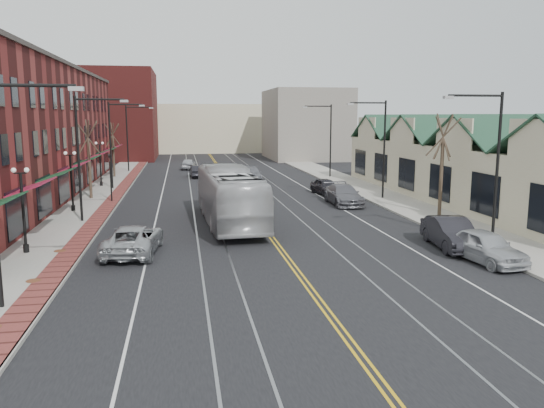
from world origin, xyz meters
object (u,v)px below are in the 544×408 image
object	(u,v)px
parked_suv	(133,240)
parked_car_b	(451,233)
transit_bus	(229,196)
parked_car_a	(485,246)
parked_car_d	(326,186)
parked_car_c	(343,195)

from	to	relation	value
parked_suv	parked_car_b	distance (m)	16.50
transit_bus	parked_car_a	distance (m)	15.90
parked_car_a	parked_car_d	size ratio (longest dim) A/B	1.09
parked_suv	parked_car_c	world-z (taller)	parked_car_c
transit_bus	parked_car_a	size ratio (longest dim) A/B	2.83
parked_suv	parked_car_d	size ratio (longest dim) A/B	1.28
parked_car_a	parked_car_c	world-z (taller)	parked_car_c
transit_bus	parked_suv	world-z (taller)	transit_bus
parked_car_b	parked_car_d	size ratio (longest dim) A/B	1.19
parked_car_d	parked_car_a	bearing A→B (deg)	-93.95
parked_car_c	parked_suv	bearing A→B (deg)	-139.00
parked_suv	parked_car_d	world-z (taller)	parked_suv
parked_car_b	parked_car_a	bearing A→B (deg)	-77.78
transit_bus	parked_car_c	world-z (taller)	transit_bus
transit_bus	parked_car_a	bearing A→B (deg)	132.19
transit_bus	parked_car_d	xyz separation A→B (m)	(9.59, 11.44, -1.09)
parked_car_b	parked_car_c	distance (m)	14.44
parked_suv	parked_car_d	distance (m)	23.67
parked_suv	parked_car_d	xyz separation A→B (m)	(15.09, 18.24, -0.03)
transit_bus	parked_car_c	distance (m)	11.23
parked_car_b	parked_car_c	world-z (taller)	parked_car_b
parked_suv	parked_car_a	distance (m)	17.27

